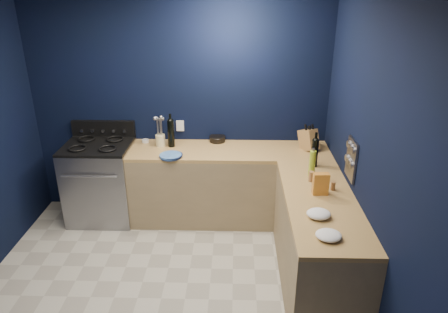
{
  "coord_description": "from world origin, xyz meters",
  "views": [
    {
      "loc": [
        0.66,
        -2.94,
        2.69
      ],
      "look_at": [
        0.55,
        1.0,
        1.0
      ],
      "focal_mm": 33.01,
      "sensor_mm": 36.0,
      "label": 1
    }
  ],
  "objects_px": {
    "knife_block": "(309,140)",
    "crouton_bag": "(321,184)",
    "gas_range": "(102,183)",
    "utensil_crock": "(160,140)",
    "plate_stack": "(171,156)"
  },
  "relations": [
    {
      "from": "knife_block",
      "to": "crouton_bag",
      "type": "height_order",
      "value": "knife_block"
    },
    {
      "from": "utensil_crock",
      "to": "knife_block",
      "type": "bearing_deg",
      "value": -1.83
    },
    {
      "from": "gas_range",
      "to": "plate_stack",
      "type": "height_order",
      "value": "plate_stack"
    },
    {
      "from": "gas_range",
      "to": "utensil_crock",
      "type": "height_order",
      "value": "utensil_crock"
    },
    {
      "from": "gas_range",
      "to": "crouton_bag",
      "type": "distance_m",
      "value": 2.64
    },
    {
      "from": "knife_block",
      "to": "utensil_crock",
      "type": "bearing_deg",
      "value": 148.34
    },
    {
      "from": "plate_stack",
      "to": "crouton_bag",
      "type": "bearing_deg",
      "value": -28.63
    },
    {
      "from": "gas_range",
      "to": "utensil_crock",
      "type": "distance_m",
      "value": 0.89
    },
    {
      "from": "plate_stack",
      "to": "utensil_crock",
      "type": "distance_m",
      "value": 0.37
    },
    {
      "from": "knife_block",
      "to": "crouton_bag",
      "type": "relative_size",
      "value": 1.13
    },
    {
      "from": "plate_stack",
      "to": "utensil_crock",
      "type": "relative_size",
      "value": 1.76
    },
    {
      "from": "knife_block",
      "to": "crouton_bag",
      "type": "bearing_deg",
      "value": -123.16
    },
    {
      "from": "plate_stack",
      "to": "knife_block",
      "type": "bearing_deg",
      "value": 10.02
    },
    {
      "from": "knife_block",
      "to": "crouton_bag",
      "type": "xyz_separation_m",
      "value": [
        -0.06,
        -1.08,
        -0.01
      ]
    },
    {
      "from": "plate_stack",
      "to": "knife_block",
      "type": "height_order",
      "value": "knife_block"
    }
  ]
}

